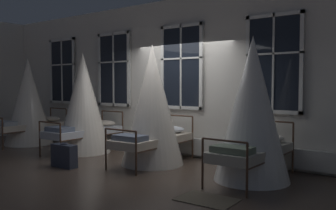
{
  "coord_description": "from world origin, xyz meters",
  "views": [
    {
      "loc": [
        4.68,
        -5.69,
        1.59
      ],
      "look_at": [
        0.43,
        -0.04,
        1.2
      ],
      "focal_mm": 39.28,
      "sensor_mm": 36.0,
      "label": 1
    }
  ],
  "objects_px": {
    "cot_third": "(152,107)",
    "cot_fourth": "(252,112)",
    "suitcase_dark": "(64,156)",
    "cot_second": "(83,105)",
    "cot_first": "(29,103)"
  },
  "relations": [
    {
      "from": "cot_first",
      "to": "suitcase_dark",
      "type": "relative_size",
      "value": 4.06
    },
    {
      "from": "suitcase_dark",
      "to": "cot_first",
      "type": "bearing_deg",
      "value": 157.01
    },
    {
      "from": "cot_second",
      "to": "cot_fourth",
      "type": "relative_size",
      "value": 0.98
    },
    {
      "from": "cot_third",
      "to": "cot_fourth",
      "type": "xyz_separation_m",
      "value": [
        2.12,
        0.01,
        -0.0
      ]
    },
    {
      "from": "cot_fourth",
      "to": "suitcase_dark",
      "type": "height_order",
      "value": "cot_fourth"
    },
    {
      "from": "cot_third",
      "to": "cot_fourth",
      "type": "distance_m",
      "value": 2.12
    },
    {
      "from": "cot_first",
      "to": "cot_second",
      "type": "height_order",
      "value": "cot_second"
    },
    {
      "from": "cot_second",
      "to": "cot_fourth",
      "type": "distance_m",
      "value": 4.25
    },
    {
      "from": "cot_second",
      "to": "cot_third",
      "type": "distance_m",
      "value": 2.13
    },
    {
      "from": "cot_third",
      "to": "suitcase_dark",
      "type": "xyz_separation_m",
      "value": [
        -1.19,
        -1.25,
        -0.93
      ]
    },
    {
      "from": "cot_first",
      "to": "cot_second",
      "type": "distance_m",
      "value": 2.13
    },
    {
      "from": "cot_first",
      "to": "cot_second",
      "type": "xyz_separation_m",
      "value": [
        2.13,
        0.08,
        0.03
      ]
    },
    {
      "from": "cot_second",
      "to": "cot_fourth",
      "type": "height_order",
      "value": "cot_fourth"
    },
    {
      "from": "cot_fourth",
      "to": "suitcase_dark",
      "type": "relative_size",
      "value": 4.24
    },
    {
      "from": "cot_second",
      "to": "cot_third",
      "type": "xyz_separation_m",
      "value": [
        2.13,
        -0.04,
        0.03
      ]
    }
  ]
}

